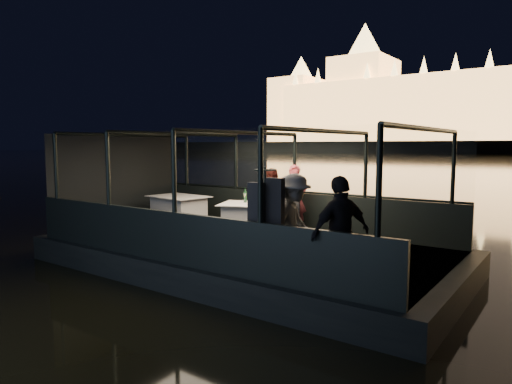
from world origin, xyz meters
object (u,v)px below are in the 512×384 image
Objects in this scene: chair_port_right at (288,216)px; dining_table_aft at (179,211)px; passenger_dark at (341,231)px; coat_stand at (265,220)px; person_man_maroon at (273,199)px; dining_table_central at (254,221)px; person_woman_coral at (295,201)px; chair_port_left at (270,213)px; wine_bottle at (245,196)px; passenger_stripe at (293,221)px.

dining_table_aft is at bearing -163.34° from chair_port_right.
coat_stand is at bearing -59.36° from passenger_dark.
passenger_dark is at bearing -46.07° from person_man_maroon.
coat_stand is (4.35, -2.45, 0.51)m from dining_table_aft.
dining_table_central is 1.17m from person_woman_coral.
chair_port_right reaches higher than chair_port_left.
passenger_dark is (5.59, -2.40, 0.47)m from dining_table_aft.
person_man_maroon is (-0.64, 0.03, 0.00)m from person_woman_coral.
coat_stand is at bearing -90.48° from person_woman_coral.
dining_table_aft is 1.62× the size of chair_port_right.
person_woman_coral reaches higher than person_man_maroon.
chair_port_left is at bearing 168.04° from chair_port_right.
wine_bottle is at bearing -0.97° from dining_table_aft.
chair_port_left is 0.36m from person_man_maroon.
person_woman_coral is at bearing 16.12° from chair_port_left.
person_woman_coral is 1.07× the size of person_man_maroon.
chair_port_right is 0.56× the size of passenger_stripe.
chair_port_left is 3.62m from passenger_stripe.
chair_port_left is 4.58m from passenger_dark.
dining_table_central is 0.86m from chair_port_left.
person_woman_coral is at bearing 102.12° from chair_port_right.
chair_port_left is 0.92m from wine_bottle.
person_man_maroon reaches higher than chair_port_right.
person_woman_coral is (2.87, 0.91, 0.36)m from dining_table_aft.
chair_port_right is 3.35m from coat_stand.
dining_table_aft is at bearing -158.38° from person_man_maroon.
passenger_stripe is (2.16, -1.91, 0.47)m from dining_table_central.
coat_stand is at bearing -58.17° from chair_port_right.
coat_stand reaches higher than dining_table_aft.
chair_port_right is 2.88× the size of wine_bottle.
coat_stand is 1.05× the size of passenger_dark.
chair_port_right is (0.63, -0.21, 0.00)m from chair_port_left.
coat_stand reaches higher than person_man_maroon.
person_woman_coral is 1.00× the size of passenger_stripe.
dining_table_aft is at bearing -85.25° from passenger_dark.
coat_stand is 0.50m from passenger_stripe.
chair_port_right is 0.84m from person_man_maroon.
chair_port_right is 1.06m from wine_bottle.
person_woman_coral is at bearing 23.46° from passenger_stripe.
chair_port_left is 0.99× the size of chair_port_right.
passenger_stripe is at bearing -49.95° from chair_port_left.
coat_stand is 3.27m from wine_bottle.
dining_table_central is at bearing 41.60° from passenger_stripe.
dining_table_central is at bearing -13.40° from wine_bottle.
chair_port_right is 0.56× the size of person_woman_coral.
person_woman_coral is at bearing 66.26° from dining_table_central.
dining_table_central is 1.64× the size of chair_port_left.
person_man_maroon reaches higher than chair_port_left.
dining_table_aft is 0.84× the size of coat_stand.
person_man_maroon is (-0.68, 0.40, 0.30)m from chair_port_right.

